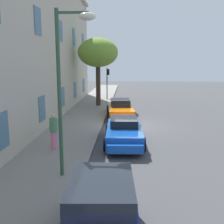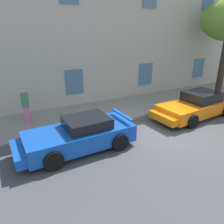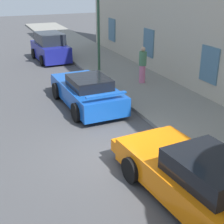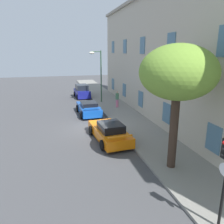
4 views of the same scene
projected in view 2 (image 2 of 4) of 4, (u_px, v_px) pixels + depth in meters
name	position (u px, v px, depth m)	size (l,w,h in m)	color
ground_plane	(165.00, 133.00, 10.28)	(80.00, 80.00, 0.00)	#444447
sidewalk	(125.00, 107.00, 13.35)	(60.00, 3.42, 0.14)	gray
building_facade	(99.00, 13.00, 14.37)	(32.72, 4.39, 11.06)	#BCB29E
sportscar_red_lead	(76.00, 136.00, 8.69)	(4.78, 2.17, 1.31)	#144CB2
sportscar_yellow_flank	(195.00, 106.00, 11.98)	(5.21, 2.40, 1.36)	orange
pedestrian_admiring	(26.00, 106.00, 10.72)	(0.49, 0.49, 1.76)	pink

